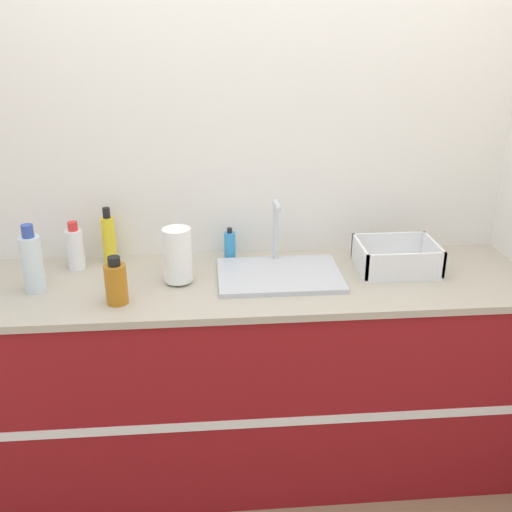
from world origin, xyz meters
name	(u,v)px	position (x,y,z in m)	size (l,w,h in m)	color
ground_plane	(246,511)	(0.00, 0.00, 0.00)	(12.00, 12.00, 0.00)	#937A56
wall_back	(234,175)	(0.00, 0.66, 1.30)	(4.85, 0.06, 2.60)	silver
counter_cabinet	(240,376)	(0.00, 0.32, 0.47)	(2.48, 0.65, 0.94)	maroon
sink	(279,272)	(0.17, 0.34, 0.96)	(0.51, 0.37, 0.29)	silver
paper_towel_roll	(178,255)	(-0.25, 0.32, 1.06)	(0.12, 0.12, 0.23)	#4C4C51
dish_rack	(396,260)	(0.68, 0.37, 0.98)	(0.33, 0.26, 0.12)	white
bottle_clear	(32,262)	(-0.82, 0.29, 1.06)	(0.08, 0.08, 0.28)	silver
bottle_white_spray	(75,248)	(-0.69, 0.50, 1.03)	(0.07, 0.07, 0.21)	white
bottle_yellow	(109,239)	(-0.56, 0.56, 1.05)	(0.06, 0.06, 0.25)	yellow
bottle_amber	(116,283)	(-0.48, 0.15, 1.02)	(0.08, 0.08, 0.19)	#B26B19
soap_dispenser	(230,245)	(-0.03, 0.55, 1.00)	(0.05, 0.05, 0.15)	#338CCC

